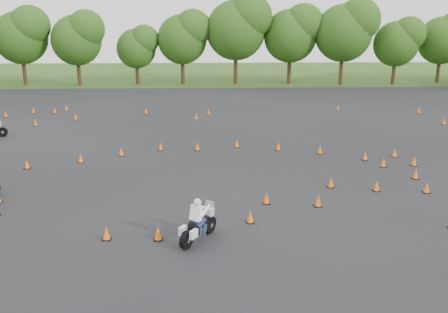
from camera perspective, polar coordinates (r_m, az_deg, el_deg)
ground at (r=19.80m, az=0.44°, el=-6.44°), size 140.00×140.00×0.00m
asphalt_pad at (r=25.46m, az=-0.17°, el=-1.39°), size 62.00×62.00×0.00m
treeline at (r=53.16m, az=0.31°, el=12.46°), size 86.81×32.41×10.66m
traffic_cones at (r=24.93m, az=-0.79°, el=-1.23°), size 35.68×33.21×0.45m
rider_white at (r=17.15m, az=-3.02°, el=-7.12°), size 1.65×2.10×1.61m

